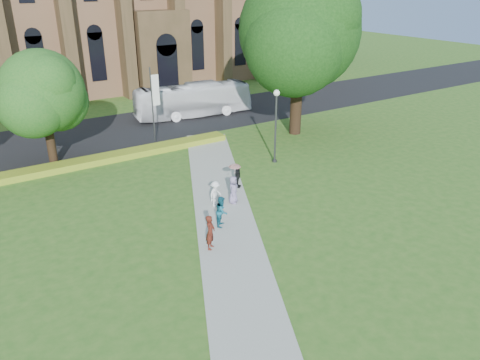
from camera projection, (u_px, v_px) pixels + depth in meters
ground at (235, 226)px, 24.98m from camera, size 160.00×160.00×0.00m
road at (111, 131)px, 40.40m from camera, size 160.00×10.00×0.02m
footpath at (225, 218)px, 25.75m from camera, size 15.58×28.54×0.04m
flower_hedge at (115, 156)px, 34.08m from camera, size 18.00×1.40×0.45m
streetlamp at (276, 118)px, 32.41m from camera, size 0.44×0.44×5.24m
large_tree at (300, 31)px, 36.60m from camera, size 9.60×9.60×13.20m
street_tree_1 at (42, 92)px, 31.10m from camera, size 5.60×5.60×8.05m
banner_pole_0 at (153, 101)px, 36.41m from camera, size 0.70×0.10×6.00m
tour_coach at (193, 100)px, 44.16m from camera, size 11.34×3.86×3.10m
pedestrian_0 at (210, 232)px, 22.54m from camera, size 0.76×0.76×1.78m
pedestrian_1 at (222, 211)px, 24.67m from camera, size 1.02×1.03×1.68m
pedestrian_2 at (215, 194)px, 26.81m from camera, size 1.15×0.98×1.55m
pedestrian_3 at (238, 176)px, 29.26m from camera, size 0.92×0.86×1.53m
pedestrian_4 at (233, 190)px, 27.21m from camera, size 0.95×0.94×1.66m
parasol at (235, 171)px, 26.93m from camera, size 0.91×0.91×0.60m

